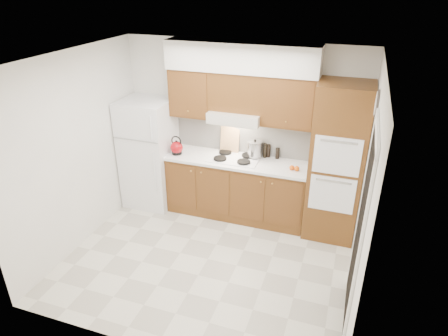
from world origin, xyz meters
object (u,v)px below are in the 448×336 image
(oven_cabinet, at_px, (337,163))
(stock_pot, at_px, (255,149))
(fridge, at_px, (150,153))
(kettle, at_px, (177,148))

(oven_cabinet, relative_size, stock_pot, 9.85)
(fridge, xyz_separation_m, stock_pot, (1.65, 0.20, 0.22))
(kettle, relative_size, stock_pot, 0.86)
(fridge, xyz_separation_m, oven_cabinet, (2.85, 0.03, 0.24))
(kettle, bearing_deg, oven_cabinet, 8.63)
(fridge, relative_size, oven_cabinet, 0.78)
(fridge, bearing_deg, oven_cabinet, 0.70)
(oven_cabinet, xyz_separation_m, stock_pot, (-1.19, 0.17, -0.02))
(fridge, height_order, oven_cabinet, oven_cabinet)
(fridge, height_order, kettle, fridge)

